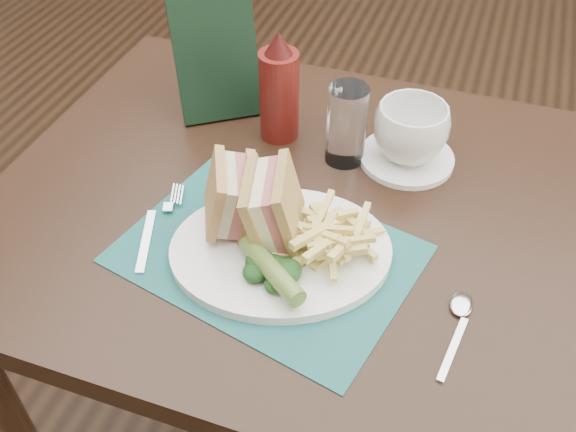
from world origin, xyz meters
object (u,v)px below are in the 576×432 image
(sandwich_half_b, at_px, (258,204))
(ketchup_bottle, at_px, (279,86))
(sandwich_half_a, at_px, (215,196))
(check_presenter, at_px, (216,53))
(placemat, at_px, (268,254))
(saucer, at_px, (406,158))
(plate, at_px, (281,250))
(drinking_glass, at_px, (346,125))
(table_main, at_px, (293,345))
(coffee_cup, at_px, (411,132))

(sandwich_half_b, height_order, ketchup_bottle, ketchup_bottle)
(sandwich_half_a, distance_m, check_presenter, 0.31)
(placemat, height_order, saucer, saucer)
(plate, bearing_deg, check_presenter, 106.26)
(drinking_glass, height_order, ketchup_bottle, ketchup_bottle)
(sandwich_half_a, relative_size, drinking_glass, 0.76)
(plate, xyz_separation_m, sandwich_half_b, (-0.04, 0.02, 0.06))
(plate, xyz_separation_m, check_presenter, (-0.22, 0.30, 0.10))
(placemat, xyz_separation_m, drinking_glass, (0.04, 0.24, 0.06))
(table_main, distance_m, placemat, 0.40)
(placemat, height_order, plate, plate)
(table_main, height_order, ketchup_bottle, ketchup_bottle)
(saucer, distance_m, drinking_glass, 0.12)
(sandwich_half_b, distance_m, check_presenter, 0.34)
(table_main, bearing_deg, ketchup_bottle, 117.31)
(table_main, height_order, coffee_cup, coffee_cup)
(table_main, bearing_deg, sandwich_half_b, -99.08)
(table_main, bearing_deg, sandwich_half_a, -126.77)
(placemat, xyz_separation_m, coffee_cup, (0.14, 0.26, 0.05))
(placemat, bearing_deg, saucer, 62.57)
(table_main, distance_m, check_presenter, 0.55)
(coffee_cup, distance_m, check_presenter, 0.35)
(plate, distance_m, sandwich_half_b, 0.07)
(coffee_cup, bearing_deg, saucer, 0.00)
(table_main, distance_m, sandwich_half_b, 0.46)
(placemat, distance_m, plate, 0.02)
(placemat, relative_size, saucer, 2.56)
(sandwich_half_a, distance_m, ketchup_bottle, 0.25)
(sandwich_half_b, bearing_deg, drinking_glass, 60.13)
(sandwich_half_a, bearing_deg, table_main, 27.72)
(table_main, relative_size, coffee_cup, 7.79)
(plate, relative_size, check_presenter, 1.34)
(plate, xyz_separation_m, saucer, (0.12, 0.26, -0.00))
(sandwich_half_a, xyz_separation_m, coffee_cup, (0.22, 0.25, -0.01))
(sandwich_half_a, distance_m, coffee_cup, 0.33)
(sandwich_half_b, xyz_separation_m, check_presenter, (-0.18, 0.28, 0.04))
(coffee_cup, xyz_separation_m, ketchup_bottle, (-0.21, 0.00, 0.04))
(coffee_cup, bearing_deg, plate, -114.66)
(sandwich_half_b, height_order, coffee_cup, sandwich_half_b)
(sandwich_half_b, xyz_separation_m, coffee_cup, (0.16, 0.25, -0.02))
(saucer, xyz_separation_m, drinking_glass, (-0.10, -0.03, 0.06))
(sandwich_half_a, height_order, drinking_glass, drinking_glass)
(table_main, relative_size, plate, 3.00)
(table_main, height_order, sandwich_half_b, sandwich_half_b)
(table_main, distance_m, saucer, 0.43)
(placemat, height_order, sandwich_half_a, sandwich_half_a)
(saucer, relative_size, check_presenter, 0.67)
(coffee_cup, relative_size, check_presenter, 0.52)
(placemat, bearing_deg, drinking_glass, 79.97)
(ketchup_bottle, bearing_deg, table_main, -62.69)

